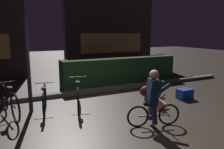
% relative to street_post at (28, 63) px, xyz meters
% --- Properties ---
extents(ground_plane, '(40.00, 40.00, 0.00)m').
position_rel_street_post_xyz_m(ground_plane, '(1.84, -1.20, -1.25)').
color(ground_plane, '#2D261E').
extents(sidewalk_curb, '(12.00, 0.24, 0.12)m').
position_rel_street_post_xyz_m(sidewalk_curb, '(1.84, 1.00, -1.19)').
color(sidewalk_curb, '#56544F').
rests_on(sidewalk_curb, ground).
extents(hedge_row, '(4.80, 0.70, 1.02)m').
position_rel_street_post_xyz_m(hedge_row, '(3.64, 1.90, -0.74)').
color(hedge_row, '#214723').
rests_on(hedge_row, ground).
extents(storefront_right, '(5.42, 0.54, 4.50)m').
position_rel_street_post_xyz_m(storefront_right, '(5.13, 6.00, 0.99)').
color(storefront_right, '#383330').
rests_on(storefront_right, ground).
extents(street_post, '(0.10, 0.10, 2.50)m').
position_rel_street_post_xyz_m(street_post, '(0.00, 0.00, 0.00)').
color(street_post, '#2D2D33').
rests_on(street_post, ground).
extents(parked_bike_left_mid, '(0.50, 1.71, 0.80)m').
position_rel_street_post_xyz_m(parked_bike_left_mid, '(-0.50, -0.13, -0.89)').
color(parked_bike_left_mid, black).
rests_on(parked_bike_left_mid, ground).
extents(parked_bike_center_left, '(0.46, 1.52, 0.71)m').
position_rel_street_post_xyz_m(parked_bike_center_left, '(0.32, -0.16, -0.92)').
color(parked_bike_center_left, black).
rests_on(parked_bike_center_left, ground).
extents(parked_bike_center_right, '(0.58, 1.66, 0.79)m').
position_rel_street_post_xyz_m(parked_bike_center_right, '(1.19, -0.24, -0.89)').
color(parked_bike_center_right, black).
rests_on(parked_bike_center_right, ground).
extents(traffic_cone_near, '(0.36, 0.36, 0.61)m').
position_rel_street_post_xyz_m(traffic_cone_near, '(3.12, -1.30, -0.95)').
color(traffic_cone_near, black).
rests_on(traffic_cone_near, ground).
extents(traffic_cone_far, '(0.36, 0.36, 0.58)m').
position_rel_street_post_xyz_m(traffic_cone_far, '(3.89, -0.21, -0.97)').
color(traffic_cone_far, black).
rests_on(traffic_cone_far, ground).
extents(blue_crate, '(0.44, 0.32, 0.30)m').
position_rel_street_post_xyz_m(blue_crate, '(4.39, -0.90, -1.10)').
color(blue_crate, '#193DB7').
rests_on(blue_crate, ground).
extents(cyclist, '(1.15, 0.62, 1.25)m').
position_rel_street_post_xyz_m(cyclist, '(2.27, -2.11, -0.62)').
color(cyclist, black).
rests_on(cyclist, ground).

